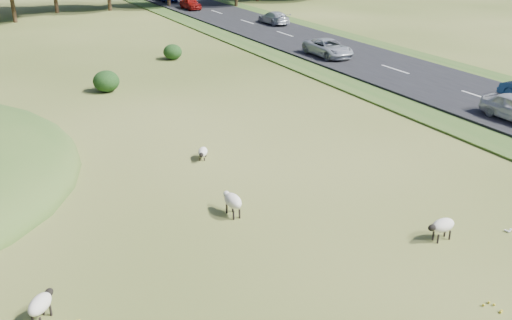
{
  "coord_description": "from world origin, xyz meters",
  "views": [
    {
      "loc": [
        -8.47,
        -15.77,
        10.46
      ],
      "look_at": [
        2.0,
        4.0,
        1.0
      ],
      "focal_mm": 40.0,
      "sensor_mm": 36.0,
      "label": 1
    }
  ],
  "objects_px": {
    "sheep_0": "(232,201)",
    "car_3": "(274,17)",
    "sheep_1": "(203,152)",
    "sheep_2": "(41,304)",
    "car_1": "(328,48)",
    "car_7": "(190,3)",
    "sheep_4": "(442,226)"
  },
  "relations": [
    {
      "from": "car_7",
      "to": "sheep_2",
      "type": "bearing_deg",
      "value": -115.91
    },
    {
      "from": "sheep_0",
      "to": "car_7",
      "type": "xyz_separation_m",
      "value": [
        18.33,
        49.94,
        0.32
      ]
    },
    {
      "from": "sheep_2",
      "to": "sheep_4",
      "type": "distance_m",
      "value": 13.28
    },
    {
      "from": "sheep_2",
      "to": "sheep_0",
      "type": "bearing_deg",
      "value": -28.79
    },
    {
      "from": "sheep_0",
      "to": "car_3",
      "type": "relative_size",
      "value": 0.27
    },
    {
      "from": "sheep_2",
      "to": "car_1",
      "type": "height_order",
      "value": "car_1"
    },
    {
      "from": "sheep_2",
      "to": "car_7",
      "type": "xyz_separation_m",
      "value": [
        25.77,
        53.04,
        0.37
      ]
    },
    {
      "from": "sheep_1",
      "to": "car_1",
      "type": "height_order",
      "value": "car_1"
    },
    {
      "from": "sheep_2",
      "to": "car_3",
      "type": "xyz_separation_m",
      "value": [
        29.57,
        38.96,
        0.33
      ]
    },
    {
      "from": "sheep_1",
      "to": "sheep_2",
      "type": "height_order",
      "value": "sheep_2"
    },
    {
      "from": "sheep_0",
      "to": "car_7",
      "type": "height_order",
      "value": "car_7"
    },
    {
      "from": "sheep_1",
      "to": "sheep_4",
      "type": "bearing_deg",
      "value": 54.24
    },
    {
      "from": "sheep_1",
      "to": "sheep_4",
      "type": "distance_m",
      "value": 11.67
    },
    {
      "from": "car_1",
      "to": "car_7",
      "type": "xyz_separation_m",
      "value": [
        0.0,
        29.68,
        0.02
      ]
    },
    {
      "from": "sheep_1",
      "to": "car_7",
      "type": "height_order",
      "value": "car_7"
    },
    {
      "from": "car_1",
      "to": "sheep_2",
      "type": "bearing_deg",
      "value": -137.81
    },
    {
      "from": "sheep_2",
      "to": "car_1",
      "type": "relative_size",
      "value": 0.23
    },
    {
      "from": "sheep_4",
      "to": "car_3",
      "type": "relative_size",
      "value": 0.25
    },
    {
      "from": "sheep_1",
      "to": "car_1",
      "type": "relative_size",
      "value": 0.21
    },
    {
      "from": "sheep_2",
      "to": "car_7",
      "type": "height_order",
      "value": "car_7"
    },
    {
      "from": "car_1",
      "to": "car_7",
      "type": "distance_m",
      "value": 29.68
    },
    {
      "from": "car_7",
      "to": "car_3",
      "type": "bearing_deg",
      "value": -74.89
    },
    {
      "from": "sheep_0",
      "to": "car_3",
      "type": "xyz_separation_m",
      "value": [
        22.13,
        35.87,
        0.28
      ]
    },
    {
      "from": "sheep_4",
      "to": "car_7",
      "type": "distance_m",
      "value": 56.47
    },
    {
      "from": "car_3",
      "to": "sheep_0",
      "type": "bearing_deg",
      "value": 58.33
    },
    {
      "from": "sheep_2",
      "to": "car_3",
      "type": "bearing_deg",
      "value": 1.43
    },
    {
      "from": "sheep_0",
      "to": "sheep_2",
      "type": "xyz_separation_m",
      "value": [
        -7.44,
        -3.09,
        -0.05
      ]
    },
    {
      "from": "sheep_4",
      "to": "car_7",
      "type": "height_order",
      "value": "car_7"
    },
    {
      "from": "sheep_0",
      "to": "sheep_4",
      "type": "height_order",
      "value": "sheep_0"
    },
    {
      "from": "car_3",
      "to": "sheep_4",
      "type": "bearing_deg",
      "value": 68.13
    },
    {
      "from": "sheep_1",
      "to": "car_3",
      "type": "distance_m",
      "value": 36.78
    },
    {
      "from": "sheep_1",
      "to": "car_7",
      "type": "bearing_deg",
      "value": -169.81
    }
  ]
}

